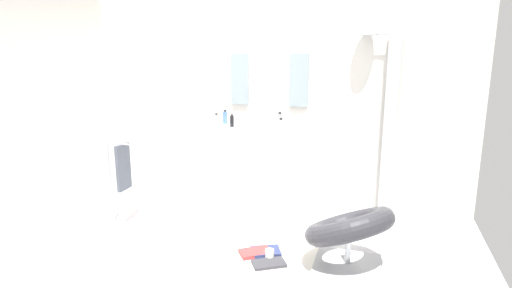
{
  "coord_description": "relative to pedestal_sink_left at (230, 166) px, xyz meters",
  "views": [
    {
      "loc": [
        1.33,
        -3.37,
        1.87
      ],
      "look_at": [
        0.15,
        0.55,
        0.95
      ],
      "focal_mm": 29.54,
      "sensor_mm": 36.0,
      "label": 1
    }
  ],
  "objects": [
    {
      "name": "vanity_mirror_left",
      "position": [
        0.0,
        0.4,
        1.01
      ],
      "size": [
        0.22,
        0.03,
        0.62
      ],
      "primitive_type": "cube",
      "color": "#8C9EA8"
    },
    {
      "name": "magazine_charcoal",
      "position": [
        0.83,
        -1.27,
        -0.49
      ],
      "size": [
        0.33,
        0.29,
        0.03
      ],
      "primitive_type": "cube",
      "rotation": [
        0.0,
        0.0,
        0.54
      ],
      "color": "#38383D",
      "rests_on": "area_rug"
    },
    {
      "name": "magazine_navy",
      "position": [
        0.75,
        -1.06,
        -0.48
      ],
      "size": [
        0.33,
        0.3,
        0.03
      ],
      "primitive_type": "cube",
      "rotation": [
        0.0,
        0.0,
        0.42
      ],
      "color": "navy",
      "rests_on": "area_rug"
    },
    {
      "name": "pedestal_sink_right",
      "position": [
        0.74,
        0.0,
        0.0
      ],
      "size": [
        0.41,
        0.41,
        1.1
      ],
      "color": "white",
      "rests_on": "ground_plane"
    },
    {
      "name": "ground_plane",
      "position": [
        0.37,
        -1.18,
        -0.53
      ],
      "size": [
        4.8,
        3.6,
        0.04
      ],
      "primitive_type": "cube",
      "color": "silver"
    },
    {
      "name": "soap_bottle_white",
      "position": [
        -0.13,
        -0.05,
        0.56
      ],
      "size": [
        0.06,
        0.06,
        0.14
      ],
      "color": "white",
      "rests_on": "pedestal_sink_left"
    },
    {
      "name": "area_rug",
      "position": [
        0.85,
        -1.15,
        -0.5
      ],
      "size": [
        1.02,
        0.76,
        0.01
      ],
      "primitive_type": "cube",
      "color": "white",
      "rests_on": "ground_plane"
    },
    {
      "name": "magazine_red",
      "position": [
        0.66,
        -1.11,
        -0.48
      ],
      "size": [
        0.33,
        0.31,
        0.04
      ],
      "primitive_type": "cube",
      "rotation": [
        0.0,
        0.0,
        0.61
      ],
      "color": "#B73838",
      "rests_on": "area_rug"
    },
    {
      "name": "soap_bottle_black",
      "position": [
        0.07,
        -0.08,
        0.56
      ],
      "size": [
        0.04,
        0.04,
        0.15
      ],
      "color": "black",
      "rests_on": "pedestal_sink_left"
    },
    {
      "name": "rear_partition",
      "position": [
        0.37,
        0.47,
        0.79
      ],
      "size": [
        4.8,
        0.1,
        2.6
      ],
      "primitive_type": "cube",
      "color": "silver",
      "rests_on": "ground_plane"
    },
    {
      "name": "lounge_chair",
      "position": [
        1.5,
        -1.12,
        -0.16
      ],
      "size": [
        1.09,
        1.09,
        0.65
      ],
      "color": "#B7BABF",
      "rests_on": "ground_plane"
    },
    {
      "name": "soap_bottle_blue",
      "position": [
        -0.09,
        0.1,
        0.57
      ],
      "size": [
        0.05,
        0.05,
        0.17
      ],
      "color": "#4C72B7",
      "rests_on": "pedestal_sink_left"
    },
    {
      "name": "soap_bottle_grey",
      "position": [
        0.61,
        0.01,
        0.58
      ],
      "size": [
        0.06,
        0.06,
        0.18
      ],
      "color": "#99999E",
      "rests_on": "pedestal_sink_right"
    },
    {
      "name": "vanity_mirror_right",
      "position": [
        0.74,
        0.4,
        1.01
      ],
      "size": [
        0.22,
        0.03,
        0.62
      ],
      "primitive_type": "cube",
      "color": "#8C9EA8"
    },
    {
      "name": "soap_bottle_clear",
      "position": [
        0.64,
        -0.08,
        0.55
      ],
      "size": [
        0.05,
        0.05,
        0.13
      ],
      "color": "silver",
      "rests_on": "pedestal_sink_right"
    },
    {
      "name": "towel_rack",
      "position": [
        -0.92,
        -0.83,
        0.12
      ],
      "size": [
        0.37,
        0.22,
        0.95
      ],
      "color": "#B7BABF",
      "rests_on": "ground_plane"
    },
    {
      "name": "pedestal_sink_left",
      "position": [
        0.0,
        0.0,
        0.0
      ],
      "size": [
        0.41,
        0.41,
        1.1
      ],
      "color": "white",
      "rests_on": "ground_plane"
    },
    {
      "name": "coffee_mug",
      "position": [
        0.81,
        -1.16,
        -0.45
      ],
      "size": [
        0.08,
        0.08,
        0.09
      ],
      "primitive_type": "cylinder",
      "color": "white",
      "rests_on": "area_rug"
    },
    {
      "name": "left_partition",
      "position": [
        -1.98,
        -1.18,
        0.79
      ],
      "size": [
        0.1,
        3.6,
        2.6
      ],
      "primitive_type": "cube",
      "color": "silver",
      "rests_on": "ground_plane"
    },
    {
      "name": "shower_column",
      "position": [
        1.78,
        0.35,
        0.57
      ],
      "size": [
        0.49,
        0.24,
        2.05
      ],
      "color": "#B7BABF",
      "rests_on": "ground_plane"
    }
  ]
}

